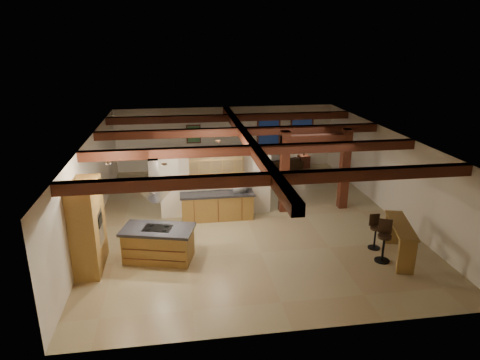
{
  "coord_description": "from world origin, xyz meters",
  "views": [
    {
      "loc": [
        -2.22,
        -13.32,
        5.93
      ],
      "look_at": [
        -0.16,
        0.5,
        1.23
      ],
      "focal_mm": 32.0,
      "sensor_mm": 36.0,
      "label": 1
    }
  ],
  "objects_px": {
    "dining_table": "(221,186)",
    "sofa": "(282,164)",
    "bar_counter": "(400,235)",
    "kitchen_island": "(159,244)"
  },
  "relations": [
    {
      "from": "dining_table",
      "to": "bar_counter",
      "type": "relative_size",
      "value": 0.9
    },
    {
      "from": "sofa",
      "to": "bar_counter",
      "type": "height_order",
      "value": "bar_counter"
    },
    {
      "from": "sofa",
      "to": "bar_counter",
      "type": "relative_size",
      "value": 0.98
    },
    {
      "from": "kitchen_island",
      "to": "dining_table",
      "type": "relative_size",
      "value": 1.18
    },
    {
      "from": "sofa",
      "to": "kitchen_island",
      "type": "bearing_deg",
      "value": 34.6
    },
    {
      "from": "dining_table",
      "to": "sofa",
      "type": "relative_size",
      "value": 0.92
    },
    {
      "from": "kitchen_island",
      "to": "bar_counter",
      "type": "bearing_deg",
      "value": -7.66
    },
    {
      "from": "sofa",
      "to": "dining_table",
      "type": "bearing_deg",
      "value": 20.46
    },
    {
      "from": "dining_table",
      "to": "sofa",
      "type": "xyz_separation_m",
      "value": [
        3.11,
        2.7,
        -0.03
      ]
    },
    {
      "from": "kitchen_island",
      "to": "bar_counter",
      "type": "height_order",
      "value": "bar_counter"
    }
  ]
}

